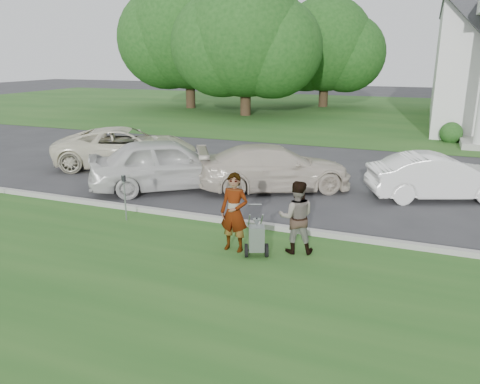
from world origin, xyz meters
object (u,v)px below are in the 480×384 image
Objects in this scene: tree_back at (326,49)px; car_b at (167,164)px; striping_cart at (257,239)px; car_c at (274,168)px; parking_meter_near at (125,192)px; car_a at (127,147)px; person_right at (296,218)px; tree_left at (245,42)px; car_d at (439,177)px; person_left at (234,213)px; tree_far at (189,36)px.

tree_back is 27.39m from car_b.
car_b reaches higher than striping_cart.
car_c is at bearing -106.32° from car_b.
striping_cart is at bearing -168.79° from car_b.
car_c is (2.72, 4.33, -0.07)m from parking_meter_near.
car_a is (-7.68, 6.34, 0.35)m from striping_cart.
parking_meter_near is 0.25× the size of car_c.
parking_meter_near is 6.57m from car_a.
car_a is (-8.40, 5.80, -0.06)m from person_right.
person_right is (9.82, -22.58, -4.30)m from tree_left.
tree_left is 2.56× the size of car_d.
person_left is 0.36× the size of car_b.
car_c is (-1.98, 4.70, -0.09)m from person_right.
car_a is 1.10× the size of car_c.
person_left is 7.31m from car_d.
tree_back is 7.68× the size of parking_meter_near.
person_left is 0.36× the size of car_c.
tree_far is at bearing -11.46° from car_b.
striping_cart is (9.09, -23.11, -4.71)m from tree_left.
car_a is 6.52m from car_c.
car_b is at bearing -88.75° from tree_back.
person_right is at bearing 13.56° from striping_cart.
tree_back is 1.77× the size of car_a.
person_left reaches higher than car_b.
tree_left is 1.11× the size of tree_back.
tree_back is 31.37m from person_right.
tree_left is 6.01× the size of person_left.
person_right is 6.28m from car_d.
car_b is at bearing -153.59° from car_a.
car_c is at bearing -127.06° from car_a.
tree_back reaches higher than striping_cart.
tree_back is at bearing -96.18° from person_right.
car_a is (-2.59, -24.77, -3.97)m from tree_back.
car_a is 3.94m from car_b.
car_a is at bearing 140.80° from person_left.
tree_far is at bearing -75.21° from person_right.
parking_meter_near is at bearing -21.46° from person_right.
striping_cart is at bearing 126.73° from car_d.
car_b reaches higher than parking_meter_near.
tree_far reaches higher than tree_back.
person_left is at bearing -69.66° from tree_left.
tree_back is at bearing 100.22° from person_left.
tree_left is 24.87m from person_left.
tree_far is 1.21× the size of tree_back.
car_a is at bearing -85.18° from tree_left.
parking_meter_near is at bearing -173.12° from car_a.
tree_left is at bearing -23.55° from car_b.
car_a reaches higher than striping_cart.
person_left is at bearing 122.30° from car_d.
car_b is 1.19× the size of car_d.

